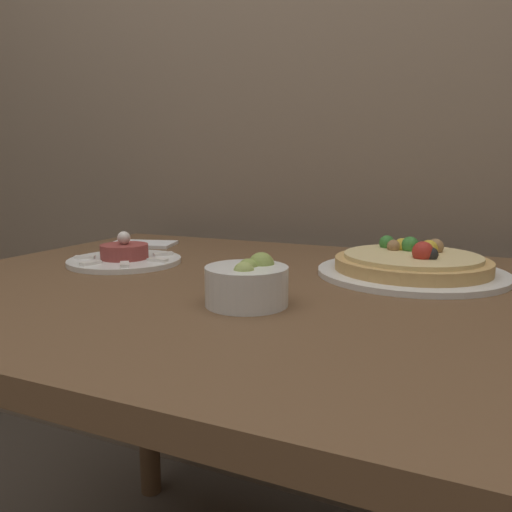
% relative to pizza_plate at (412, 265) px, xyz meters
% --- Properties ---
extents(back_wall, '(8.00, 0.05, 2.60)m').
position_rel_pizza_plate_xyz_m(back_wall, '(-0.19, 0.39, 0.50)').
color(back_wall, '#84705B').
rests_on(back_wall, ground_plane).
extents(dining_table, '(1.24, 0.87, 0.78)m').
position_rel_pizza_plate_xyz_m(dining_table, '(-0.19, -0.17, -0.12)').
color(dining_table, brown).
rests_on(dining_table, ground_plane).
extents(pizza_plate, '(0.33, 0.33, 0.07)m').
position_rel_pizza_plate_xyz_m(pizza_plate, '(0.00, 0.00, 0.00)').
color(pizza_plate, white).
rests_on(pizza_plate, dining_table).
extents(tartare_plate, '(0.22, 0.22, 0.06)m').
position_rel_pizza_plate_xyz_m(tartare_plate, '(-0.54, -0.12, -0.01)').
color(tartare_plate, white).
rests_on(tartare_plate, dining_table).
extents(small_bowl, '(0.12, 0.12, 0.07)m').
position_rel_pizza_plate_xyz_m(small_bowl, '(-0.19, -0.29, 0.01)').
color(small_bowl, white).
rests_on(small_bowl, dining_table).
extents(napkin, '(0.17, 0.13, 0.01)m').
position_rel_pizza_plate_xyz_m(napkin, '(-0.65, 0.09, -0.02)').
color(napkin, white).
rests_on(napkin, dining_table).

